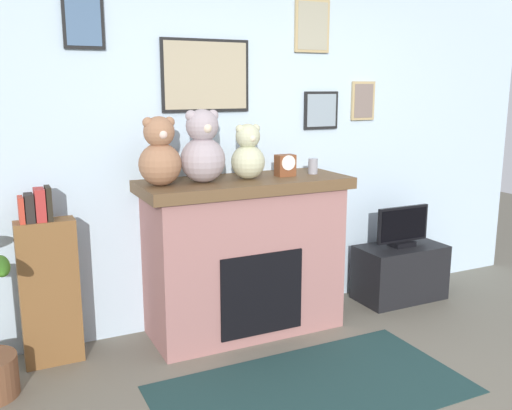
% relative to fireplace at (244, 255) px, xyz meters
% --- Properties ---
extents(back_wall, '(5.20, 0.15, 2.60)m').
position_rel_fireplace_xyz_m(back_wall, '(0.32, 0.35, 0.73)').
color(back_wall, silver).
rests_on(back_wall, ground_plane).
extents(fireplace, '(1.49, 0.63, 1.14)m').
position_rel_fireplace_xyz_m(fireplace, '(0.00, 0.00, 0.00)').
color(fireplace, '#9B6762').
rests_on(fireplace, ground_plane).
extents(bookshelf, '(0.36, 0.16, 1.17)m').
position_rel_fireplace_xyz_m(bookshelf, '(-1.34, 0.09, -0.05)').
color(bookshelf, brown).
rests_on(bookshelf, ground_plane).
extents(tv_stand, '(0.74, 0.40, 0.46)m').
position_rel_fireplace_xyz_m(tv_stand, '(1.45, -0.01, -0.34)').
color(tv_stand, black).
rests_on(tv_stand, ground_plane).
extents(television, '(0.50, 0.14, 0.34)m').
position_rel_fireplace_xyz_m(television, '(1.45, -0.01, 0.05)').
color(television, black).
rests_on(television, tv_stand).
extents(area_rug, '(1.86, 0.97, 0.01)m').
position_rel_fireplace_xyz_m(area_rug, '(-0.00, -0.96, -0.57)').
color(area_rug, '#1D3A39').
rests_on(area_rug, ground_plane).
extents(candle_jar, '(0.07, 0.07, 0.12)m').
position_rel_fireplace_xyz_m(candle_jar, '(0.56, -0.02, 0.62)').
color(candle_jar, gray).
rests_on(candle_jar, fireplace).
extents(mantel_clock, '(0.13, 0.10, 0.16)m').
position_rel_fireplace_xyz_m(mantel_clock, '(0.32, -0.02, 0.64)').
color(mantel_clock, brown).
rests_on(mantel_clock, fireplace).
extents(teddy_bear_cream, '(0.28, 0.28, 0.45)m').
position_rel_fireplace_xyz_m(teddy_bear_cream, '(-0.61, -0.02, 0.77)').
color(teddy_bear_cream, '#966748').
rests_on(teddy_bear_cream, fireplace).
extents(teddy_bear_tan, '(0.31, 0.31, 0.49)m').
position_rel_fireplace_xyz_m(teddy_bear_tan, '(-0.31, -0.02, 0.78)').
color(teddy_bear_tan, '#9F9196').
rests_on(teddy_bear_tan, fireplace).
extents(teddy_bear_brown, '(0.24, 0.24, 0.39)m').
position_rel_fireplace_xyz_m(teddy_bear_brown, '(0.02, -0.02, 0.74)').
color(teddy_bear_brown, '#BBBD97').
rests_on(teddy_bear_brown, fireplace).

